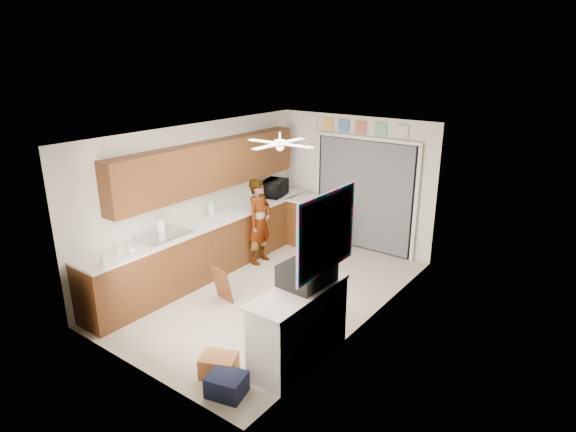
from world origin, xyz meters
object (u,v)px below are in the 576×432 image
Objects in this scene: soap_bottle at (211,207)px; navy_crate at (227,385)px; dog at (307,288)px; microwave at (274,188)px; suitcase at (307,273)px; cup at (132,250)px; paper_towel_roll at (161,227)px; cardboard_box at (219,366)px; man at (260,222)px.

soap_bottle is 3.58m from navy_crate.
soap_bottle is 2.20m from dog.
suitcase is (2.63, -2.73, -0.02)m from microwave.
paper_towel_roll is (-0.24, 0.71, 0.09)m from cup.
suitcase is at bearing 62.22° from cardboard_box.
cup reaches higher than cardboard_box.
cup is (0.28, -1.82, -0.12)m from soap_bottle.
cup is 0.22× the size of dog.
microwave reaches higher than cardboard_box.
man reaches higher than dog.
microwave is at bearing 135.22° from dog.
soap_bottle reaches higher than cardboard_box.
man reaches higher than cup.
paper_towel_roll is at bearing 153.60° from navy_crate.
soap_bottle is at bearing 135.89° from cardboard_box.
man is (0.49, 1.74, -0.31)m from paper_towel_roll.
cup is at bearing -81.12° from soap_bottle.
microwave is 3.41m from cup.
cardboard_box is (2.22, -2.15, -0.97)m from soap_bottle.
microwave is 1.38× the size of cardboard_box.
man is at bearing 49.69° from soap_bottle.
cup is 2.47m from man.
suitcase is at bearing 79.12° from navy_crate.
microwave is at bearing 85.62° from soap_bottle.
navy_crate is (2.52, -2.34, -0.98)m from soap_bottle.
soap_bottle is 2.97× the size of cup.
cup is at bearing -71.41° from paper_towel_roll.
microwave is 1.78× the size of soap_bottle.
suitcase is (2.71, -0.03, 0.00)m from paper_towel_roll.
microwave is 2.70m from paper_towel_roll.
paper_towel_roll is at bearing -87.60° from soap_bottle.
paper_towel_roll is 0.54× the size of dog.
paper_towel_roll is 0.41× the size of suitcase.
cardboard_box is 0.27× the size of man.
cup is 2.46m from navy_crate.
paper_towel_roll reaches higher than cup.
navy_crate is at bearing -26.40° from paper_towel_roll.
soap_bottle is at bearing 137.14° from navy_crate.
man is at bearing 84.15° from cup.
suitcase is 1.30× the size of dog.
man reaches higher than cardboard_box.
dog is at bearing 46.15° from cup.
cardboard_box is (-0.53, -1.01, -0.95)m from suitcase.
cup is 0.75m from paper_towel_roll.
dog is at bearing 102.66° from navy_crate.
paper_towel_roll is at bearing 108.59° from cup.
dog is at bearing -0.82° from soap_bottle.
navy_crate is at bearing -163.65° from microwave.
soap_bottle is 0.50× the size of suitcase.
cup is 2.56m from suitcase.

